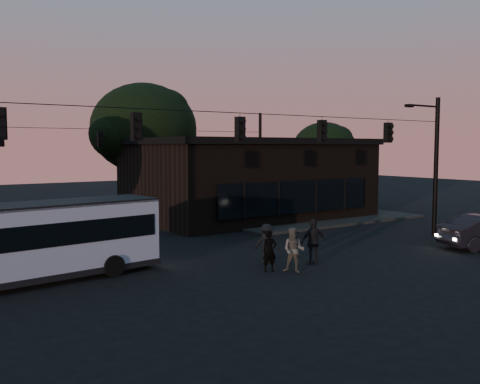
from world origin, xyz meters
TOP-DOWN VIEW (x-y plane):
  - ground at (0.00, 0.00)m, footprint 120.00×120.00m
  - sidewalk_far_right at (12.00, 14.00)m, footprint 14.00×10.00m
  - building at (9.00, 15.97)m, footprint 15.40×10.41m
  - tree_behind at (4.00, 22.00)m, footprint 7.60×7.60m
  - tree_right at (18.00, 18.00)m, footprint 5.20×5.20m
  - signal_rig_near at (0.00, 4.00)m, footprint 26.24×0.30m
  - signal_rig_far at (0.00, 20.00)m, footprint 26.24×0.30m
  - bus at (-8.18, 5.71)m, footprint 10.29×3.50m
  - pedestrian_a at (0.23, 2.31)m, footprint 0.67×0.52m
  - pedestrian_b at (0.90, 1.66)m, footprint 1.04×1.07m
  - pedestrian_c at (2.52, 2.31)m, footprint 1.19×0.73m
  - pedestrian_d at (1.01, 3.51)m, footprint 1.22×1.16m

SIDE VIEW (x-z plane):
  - ground at x=0.00m, z-range 0.00..0.00m
  - sidewalk_far_right at x=12.00m, z-range 0.00..0.15m
  - pedestrian_a at x=0.23m, z-range 0.00..1.61m
  - pedestrian_d at x=1.01m, z-range 0.00..1.66m
  - pedestrian_b at x=0.90m, z-range 0.00..1.74m
  - pedestrian_c at x=2.52m, z-range 0.00..1.89m
  - bus at x=-8.18m, z-range 0.17..3.01m
  - building at x=9.00m, z-range 0.01..5.41m
  - signal_rig_far at x=0.00m, z-range 0.45..7.95m
  - signal_rig_near at x=0.00m, z-range 0.70..8.20m
  - tree_right at x=18.00m, z-range 1.20..8.06m
  - tree_behind at x=4.00m, z-range 1.48..10.91m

